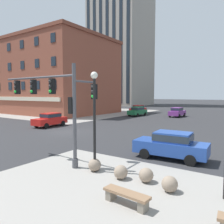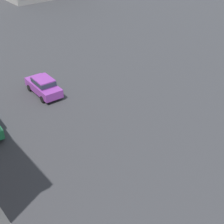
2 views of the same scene
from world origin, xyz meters
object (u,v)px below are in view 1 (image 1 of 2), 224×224
(car_main_southbound_near, at_px, (138,111))
(car_parked_curb, at_px, (177,112))
(traffic_signal_main, at_px, (58,100))
(car_main_northbound_far, at_px, (50,119))
(bench_near_signal, at_px, (126,196))
(street_lamp_corner_near, at_px, (94,109))
(bollard_sphere_curb_a, at_px, (95,165))
(bollard_sphere_curb_d, at_px, (170,184))
(bollard_sphere_curb_b, at_px, (121,172))
(car_cross_westbound, at_px, (171,144))
(bollard_sphere_curb_c, at_px, (146,175))
(car_main_northbound_near, at_px, (138,109))

(car_main_southbound_near, height_order, car_parked_curb, same)
(traffic_signal_main, relative_size, car_main_northbound_far, 1.41)
(bench_near_signal, bearing_deg, street_lamp_corner_near, 146.27)
(bollard_sphere_curb_a, relative_size, bollard_sphere_curb_d, 1.00)
(traffic_signal_main, distance_m, bollard_sphere_curb_b, 5.48)
(bollard_sphere_curb_a, distance_m, bench_near_signal, 3.78)
(car_cross_westbound, bearing_deg, car_main_northbound_far, 163.80)
(bench_near_signal, bearing_deg, car_cross_westbound, 95.27)
(traffic_signal_main, distance_m, car_main_northbound_far, 15.39)
(bollard_sphere_curb_c, distance_m, car_cross_westbound, 4.26)
(traffic_signal_main, height_order, car_parked_curb, traffic_signal_main)
(bench_near_signal, relative_size, car_main_northbound_near, 0.41)
(street_lamp_corner_near, distance_m, car_main_southbound_near, 30.08)
(street_lamp_corner_near, bearing_deg, car_cross_westbound, 60.26)
(bollard_sphere_curb_c, bearing_deg, bollard_sphere_curb_b, -164.56)
(car_main_southbound_near, relative_size, car_cross_westbound, 1.00)
(bollard_sphere_curb_a, xyz_separation_m, car_parked_curb, (-5.21, 29.93, 0.59))
(bollard_sphere_curb_c, height_order, bollard_sphere_curb_d, same)
(bollard_sphere_curb_b, distance_m, car_main_southbound_near, 30.80)
(car_main_northbound_near, bearing_deg, car_cross_westbound, -59.09)
(bollard_sphere_curb_d, relative_size, street_lamp_corner_near, 0.13)
(car_main_northbound_near, bearing_deg, bollard_sphere_curb_a, -66.17)
(car_main_northbound_far, bearing_deg, bollard_sphere_curb_d, -27.13)
(traffic_signal_main, xyz_separation_m, bench_near_signal, (5.81, -2.11, -3.34))
(bench_near_signal, relative_size, car_main_northbound_far, 0.41)
(street_lamp_corner_near, bearing_deg, bollard_sphere_curb_d, -2.34)
(bollard_sphere_curb_c, bearing_deg, bollard_sphere_curb_a, -176.42)
(car_cross_westbound, bearing_deg, bollard_sphere_curb_c, -85.97)
(street_lamp_corner_near, distance_m, car_parked_curb, 30.50)
(car_cross_westbound, bearing_deg, bench_near_signal, -84.73)
(bollard_sphere_curb_b, relative_size, bench_near_signal, 0.36)
(bollard_sphere_curb_b, relative_size, car_main_southbound_near, 0.15)
(traffic_signal_main, height_order, car_main_northbound_near, traffic_signal_main)
(bollard_sphere_curb_b, height_order, street_lamp_corner_near, street_lamp_corner_near)
(car_parked_curb, bearing_deg, car_cross_westbound, -73.10)
(bollard_sphere_curb_d, relative_size, car_main_northbound_far, 0.15)
(bollard_sphere_curb_b, bearing_deg, car_main_northbound_far, 149.68)
(car_parked_curb, bearing_deg, car_main_southbound_near, -160.02)
(bollard_sphere_curb_b, distance_m, car_main_northbound_far, 18.84)
(car_cross_westbound, relative_size, car_parked_curb, 1.01)
(bollard_sphere_curb_c, relative_size, car_main_southbound_near, 0.15)
(traffic_signal_main, bearing_deg, street_lamp_corner_near, -0.62)
(traffic_signal_main, xyz_separation_m, bollard_sphere_curb_d, (6.74, -0.19, -3.33))
(car_main_northbound_near, bearing_deg, car_parked_curb, -18.09)
(bollard_sphere_curb_b, bearing_deg, bollard_sphere_curb_c, 15.44)
(car_main_southbound_near, distance_m, car_parked_curb, 7.07)
(bollard_sphere_curb_c, height_order, car_main_northbound_near, car_main_northbound_near)
(bollard_sphere_curb_a, distance_m, street_lamp_corner_near, 2.91)
(bollard_sphere_curb_d, height_order, bench_near_signal, bollard_sphere_curb_d)
(traffic_signal_main, relative_size, street_lamp_corner_near, 1.23)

